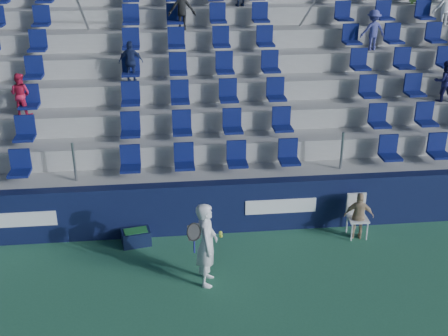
{
  "coord_description": "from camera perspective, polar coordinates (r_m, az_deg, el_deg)",
  "views": [
    {
      "loc": [
        -0.98,
        -7.94,
        6.42
      ],
      "look_at": [
        0.2,
        2.8,
        1.7
      ],
      "focal_mm": 45.0,
      "sensor_mm": 36.0,
      "label": 1
    }
  ],
  "objects": [
    {
      "name": "ball_bin",
      "position": [
        12.4,
        -8.92,
        -6.91
      ],
      "size": [
        0.67,
        0.51,
        0.34
      ],
      "color": "black",
      "rests_on": "ground"
    },
    {
      "name": "tennis_player",
      "position": [
        10.7,
        -1.77,
        -7.74
      ],
      "size": [
        0.69,
        0.67,
        1.71
      ],
      "color": "silver",
      "rests_on": "ground"
    },
    {
      "name": "line_judge",
      "position": [
        12.67,
        13.55,
        -4.75
      ],
      "size": [
        0.69,
        0.41,
        1.09
      ],
      "primitive_type": "imported",
      "rotation": [
        0.0,
        0.0,
        2.9
      ],
      "color": "tan",
      "rests_on": "ground"
    },
    {
      "name": "sponsor_wall",
      "position": [
        12.56,
        -1.07,
        -4.0
      ],
      "size": [
        24.0,
        0.32,
        1.2
      ],
      "color": "#10163B",
      "rests_on": "ground"
    },
    {
      "name": "grandstand",
      "position": [
        16.77,
        -2.74,
        8.77
      ],
      "size": [
        24.0,
        8.17,
        6.63
      ],
      "color": "#A7A7A1",
      "rests_on": "ground"
    },
    {
      "name": "line_judge_chair",
      "position": [
        12.79,
        13.33,
        -4.39
      ],
      "size": [
        0.44,
        0.45,
        0.98
      ],
      "color": "white",
      "rests_on": "ground"
    },
    {
      "name": "ground",
      "position": [
        10.26,
        0.62,
        -15.15
      ],
      "size": [
        70.0,
        70.0,
        0.0
      ],
      "primitive_type": "plane",
      "color": "#30704F",
      "rests_on": "ground"
    }
  ]
}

